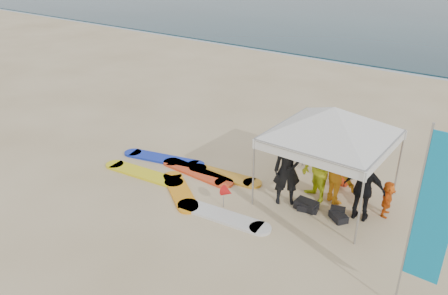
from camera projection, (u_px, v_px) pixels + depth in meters
ground at (162, 232)px, 10.33m from camera, size 120.00×120.00×0.00m
shoreline_foam at (400, 70)px, 23.51m from camera, size 160.00×1.20×0.01m
person_black_a at (287, 169)px, 11.11m from camera, size 0.85×0.80×1.95m
person_yellow at (317, 170)px, 11.23m from camera, size 1.12×1.07×1.82m
person_orange_a at (339, 170)px, 11.15m from camera, size 1.41×1.24×1.90m
person_black_b at (364, 189)px, 10.47m from camera, size 1.03×0.51×1.70m
person_orange_b at (342, 160)px, 12.02m from camera, size 0.91×0.81×1.56m
person_seated at (387, 199)px, 10.79m from camera, size 0.40×0.90×0.94m
canopy_tent at (335, 107)px, 10.59m from camera, size 3.94×3.94×2.97m
feather_flag at (433, 213)px, 7.15m from camera, size 0.62×0.04×3.71m
marker_pennant at (227, 192)px, 11.03m from camera, size 0.28×0.28×0.64m
gear_pile at (318, 209)px, 11.05m from camera, size 1.42×0.64×0.22m
surfboard_spread at (186, 179)px, 12.56m from camera, size 5.65×2.53×0.07m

